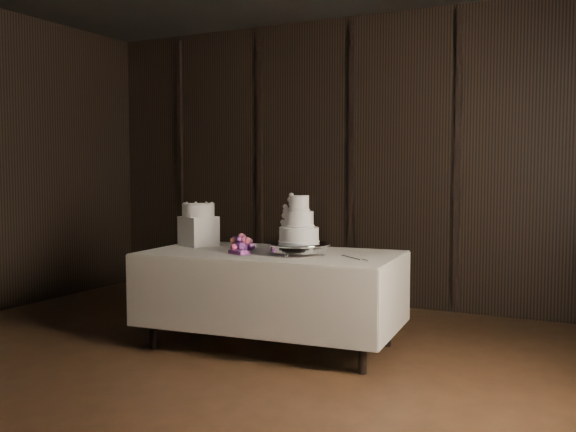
{
  "coord_description": "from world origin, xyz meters",
  "views": [
    {
      "loc": [
        2.43,
        -2.84,
        1.4
      ],
      "look_at": [
        0.21,
        1.57,
        1.05
      ],
      "focal_mm": 40.0,
      "sensor_mm": 36.0,
      "label": 1
    }
  ],
  "objects_px": {
    "display_table": "(271,295)",
    "box_pedestal": "(199,231)",
    "wedding_cake": "(295,224)",
    "small_cake": "(198,210)",
    "cake_stand": "(299,249)",
    "bouquet": "(241,245)"
  },
  "relations": [
    {
      "from": "small_cake",
      "to": "box_pedestal",
      "type": "bearing_deg",
      "value": 0.0
    },
    {
      "from": "display_table",
      "to": "small_cake",
      "type": "relative_size",
      "value": 7.58
    },
    {
      "from": "display_table",
      "to": "cake_stand",
      "type": "relative_size",
      "value": 4.28
    },
    {
      "from": "display_table",
      "to": "box_pedestal",
      "type": "xyz_separation_m",
      "value": [
        -0.76,
        0.12,
        0.47
      ]
    },
    {
      "from": "box_pedestal",
      "to": "small_cake",
      "type": "height_order",
      "value": "small_cake"
    },
    {
      "from": "display_table",
      "to": "wedding_cake",
      "type": "bearing_deg",
      "value": -17.43
    },
    {
      "from": "cake_stand",
      "to": "small_cake",
      "type": "distance_m",
      "value": 1.07
    },
    {
      "from": "cake_stand",
      "to": "small_cake",
      "type": "xyz_separation_m",
      "value": [
        -1.03,
        0.15,
        0.26
      ]
    },
    {
      "from": "box_pedestal",
      "to": "bouquet",
      "type": "bearing_deg",
      "value": -20.96
    },
    {
      "from": "small_cake",
      "to": "cake_stand",
      "type": "bearing_deg",
      "value": -8.53
    },
    {
      "from": "wedding_cake",
      "to": "box_pedestal",
      "type": "xyz_separation_m",
      "value": [
        -1.0,
        0.17,
        -0.11
      ]
    },
    {
      "from": "display_table",
      "to": "small_cake",
      "type": "xyz_separation_m",
      "value": [
        -0.76,
        0.12,
        0.65
      ]
    },
    {
      "from": "small_cake",
      "to": "display_table",
      "type": "bearing_deg",
      "value": -8.63
    },
    {
      "from": "wedding_cake",
      "to": "box_pedestal",
      "type": "relative_size",
      "value": 1.39
    },
    {
      "from": "wedding_cake",
      "to": "small_cake",
      "type": "height_order",
      "value": "wedding_cake"
    },
    {
      "from": "box_pedestal",
      "to": "small_cake",
      "type": "distance_m",
      "value": 0.18
    },
    {
      "from": "cake_stand",
      "to": "box_pedestal",
      "type": "bearing_deg",
      "value": 171.47
    },
    {
      "from": "display_table",
      "to": "box_pedestal",
      "type": "bearing_deg",
      "value": 166.63
    },
    {
      "from": "cake_stand",
      "to": "bouquet",
      "type": "relative_size",
      "value": 1.31
    },
    {
      "from": "wedding_cake",
      "to": "small_cake",
      "type": "xyz_separation_m",
      "value": [
        -1.0,
        0.17,
        0.07
      ]
    },
    {
      "from": "display_table",
      "to": "cake_stand",
      "type": "xyz_separation_m",
      "value": [
        0.26,
        -0.04,
        0.39
      ]
    },
    {
      "from": "display_table",
      "to": "small_cake",
      "type": "height_order",
      "value": "small_cake"
    }
  ]
}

